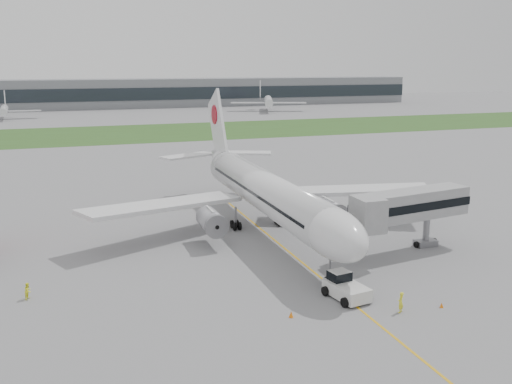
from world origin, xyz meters
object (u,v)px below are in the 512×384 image
object	(u,v)px
pushback_tug	(345,287)
jet_bridge	(405,207)
ground_crew_near	(401,302)
airliner	(264,190)

from	to	relation	value
pushback_tug	jet_bridge	size ratio (longest dim) A/B	0.30
pushback_tug	ground_crew_near	size ratio (longest dim) A/B	2.57
airliner	jet_bridge	distance (m)	18.56
pushback_tug	ground_crew_near	bearing A→B (deg)	-65.42
jet_bridge	ground_crew_near	world-z (taller)	jet_bridge
airliner	pushback_tug	xyz separation A→B (m)	(-0.04, -23.15, -4.58)
pushback_tug	jet_bridge	distance (m)	16.34
jet_bridge	ground_crew_near	xyz separation A→B (m)	(-9.39, -14.12, -4.67)
airliner	pushback_tug	world-z (taller)	airliner
jet_bridge	ground_crew_near	size ratio (longest dim) A/B	8.45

